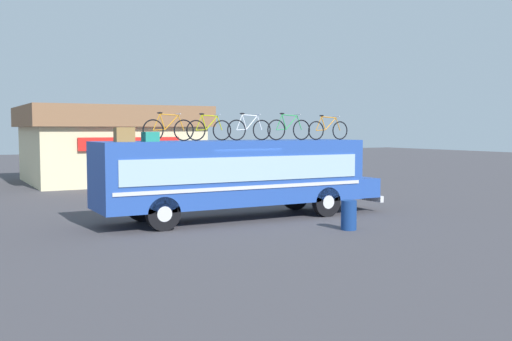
% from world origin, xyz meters
% --- Properties ---
extents(ground_plane, '(120.00, 120.00, 0.00)m').
position_xyz_m(ground_plane, '(0.00, 0.00, 0.00)').
color(ground_plane, '#423F44').
extents(bus, '(10.61, 2.44, 2.76)m').
position_xyz_m(bus, '(0.16, 0.00, 1.60)').
color(bus, '#23479E').
rests_on(bus, ground).
extents(luggage_bag_1, '(0.59, 0.39, 0.45)m').
position_xyz_m(luggage_bag_1, '(-3.87, -0.11, 2.98)').
color(luggage_bag_1, olive).
rests_on(luggage_bag_1, bus).
extents(luggage_bag_2, '(0.47, 0.48, 0.31)m').
position_xyz_m(luggage_bag_2, '(-3.01, -0.10, 2.91)').
color(luggage_bag_2, '#1E7F66').
rests_on(luggage_bag_2, bus).
extents(rooftop_bicycle_1, '(1.78, 0.44, 0.95)m').
position_xyz_m(rooftop_bicycle_1, '(-2.34, 0.06, 3.15)').
color(rooftop_bicycle_1, black).
rests_on(rooftop_bicycle_1, bus).
extents(rooftop_bicycle_2, '(1.70, 0.44, 0.95)m').
position_xyz_m(rooftop_bicycle_2, '(-0.75, 0.35, 3.15)').
color(rooftop_bicycle_2, black).
rests_on(rooftop_bicycle_2, bus).
extents(rooftop_bicycle_3, '(1.75, 0.44, 0.97)m').
position_xyz_m(rooftop_bicycle_3, '(0.69, 0.09, 3.16)').
color(rooftop_bicycle_3, black).
rests_on(rooftop_bicycle_3, bus).
extents(rooftop_bicycle_4, '(1.82, 0.44, 0.98)m').
position_xyz_m(rooftop_bicycle_4, '(2.16, -0.20, 3.16)').
color(rooftop_bicycle_4, black).
rests_on(rooftop_bicycle_4, bus).
extents(rooftop_bicycle_5, '(1.78, 0.44, 0.92)m').
position_xyz_m(rooftop_bicycle_5, '(3.75, -0.39, 3.14)').
color(rooftop_bicycle_5, black).
rests_on(rooftop_bicycle_5, bus).
extents(roadside_building, '(9.99, 9.10, 4.47)m').
position_xyz_m(roadside_building, '(0.17, 17.09, 2.30)').
color(roadside_building, beige).
rests_on(roadside_building, ground).
extents(trash_bin, '(0.49, 0.49, 0.93)m').
position_xyz_m(trash_bin, '(2.21, -3.69, 0.46)').
color(trash_bin, navy).
rests_on(trash_bin, ground).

